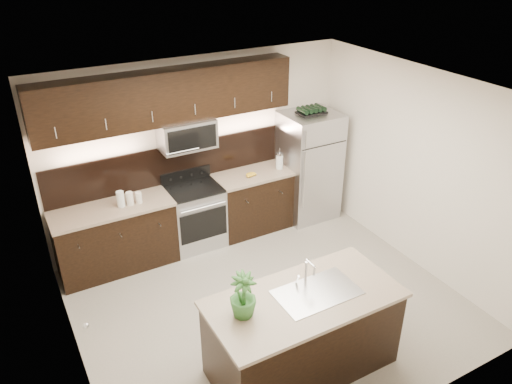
% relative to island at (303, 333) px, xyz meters
% --- Properties ---
extents(ground, '(4.50, 4.50, 0.00)m').
position_rel_island_xyz_m(ground, '(0.21, 1.06, -0.47)').
color(ground, gray).
rests_on(ground, ground).
extents(room_walls, '(4.52, 4.02, 2.71)m').
position_rel_island_xyz_m(room_walls, '(0.10, 1.02, 1.22)').
color(room_walls, beige).
rests_on(room_walls, ground).
extents(counter_run, '(3.51, 0.65, 0.94)m').
position_rel_island_xyz_m(counter_run, '(-0.24, 2.75, -0.00)').
color(counter_run, black).
rests_on(counter_run, ground).
extents(upper_fixtures, '(3.49, 0.40, 1.66)m').
position_rel_island_xyz_m(upper_fixtures, '(-0.22, 2.89, 1.67)').
color(upper_fixtures, black).
rests_on(upper_fixtures, counter_run).
extents(island, '(1.96, 0.96, 0.94)m').
position_rel_island_xyz_m(island, '(0.00, 0.00, 0.00)').
color(island, black).
rests_on(island, ground).
extents(sink_faucet, '(0.84, 0.50, 0.28)m').
position_rel_island_xyz_m(sink_faucet, '(0.15, 0.01, 0.48)').
color(sink_faucet, silver).
rests_on(sink_faucet, island).
extents(refrigerator, '(0.83, 0.75, 1.73)m').
position_rel_island_xyz_m(refrigerator, '(1.89, 2.69, 0.39)').
color(refrigerator, '#B2B2B7').
rests_on(refrigerator, ground).
extents(wine_rack, '(0.43, 0.26, 0.10)m').
position_rel_island_xyz_m(wine_rack, '(1.89, 2.69, 1.30)').
color(wine_rack, black).
rests_on(wine_rack, refrigerator).
extents(plant, '(0.29, 0.29, 0.46)m').
position_rel_island_xyz_m(plant, '(-0.65, 0.07, 0.70)').
color(plant, '#2E6327').
rests_on(plant, island).
extents(canisters, '(0.32, 0.11, 0.22)m').
position_rel_island_xyz_m(canisters, '(-0.99, 2.69, 0.56)').
color(canisters, silver).
rests_on(canisters, counter_run).
extents(french_press, '(0.11, 0.11, 0.33)m').
position_rel_island_xyz_m(french_press, '(1.36, 2.70, 0.59)').
color(french_press, silver).
rests_on(french_press, counter_run).
extents(bananas, '(0.19, 0.16, 0.05)m').
position_rel_island_xyz_m(bananas, '(0.79, 2.67, 0.49)').
color(bananas, gold).
rests_on(bananas, counter_run).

